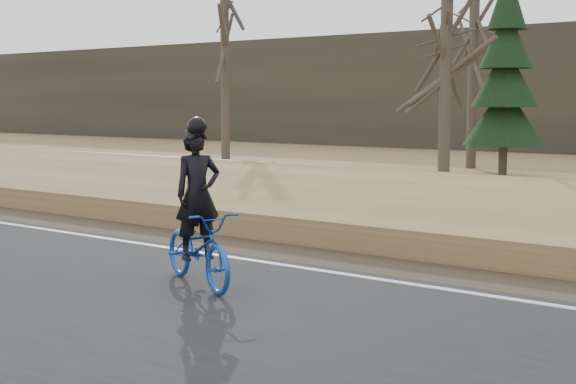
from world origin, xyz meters
The scene contains 10 objects.
ground centered at (0.00, 0.00, 0.00)m, with size 120.00×120.00×0.00m, color #9B7D4F.
road centered at (0.00, -2.50, 0.03)m, with size 120.00×6.00×0.06m, color black.
edge_line centered at (0.00, 0.20, 0.07)m, with size 120.00×0.12×0.01m, color silver.
shoulder centered at (0.00, 1.20, 0.02)m, with size 120.00×1.60×0.04m, color #473A2B.
embankment centered at (0.00, 4.20, 0.22)m, with size 120.00×5.00×0.44m, color #9B7D4F.
cyclist centered at (-2.41, -1.47, 0.75)m, with size 2.01×1.39×2.18m.
bare_tree_far_left centered at (-16.49, 15.49, 4.26)m, with size 0.36×0.36×8.53m, color #4C4338.
bare_tree_left centered at (-7.28, 18.48, 4.20)m, with size 0.36×0.36×8.40m, color #4C4338.
bare_tree_near_left centered at (-5.81, 13.07, 3.13)m, with size 0.36×0.36×6.27m, color #4C4338.
conifer centered at (-5.18, 16.18, 3.17)m, with size 2.60×2.60×6.69m.
Camera 1 is at (4.56, -9.03, 2.44)m, focal length 50.00 mm.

